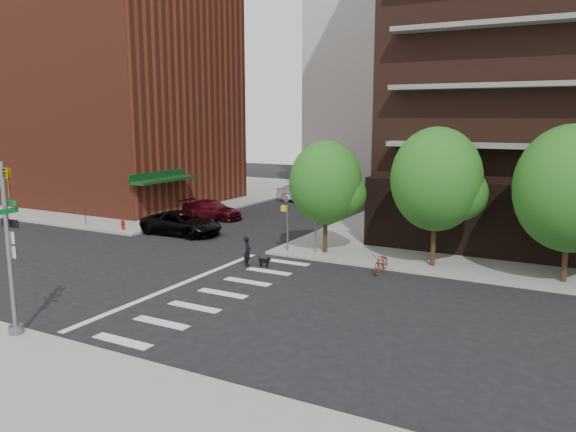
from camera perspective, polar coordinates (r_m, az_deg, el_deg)
The scene contains 17 objects.
ground at distance 26.61m, azimuth -11.99°, elevation -6.77°, with size 120.00×120.00×0.00m, color black.
sidewalk_nw at distance 59.86m, azimuth -15.42°, elevation 2.48°, with size 31.00×33.00×0.15m, color gray.
crosswalk at distance 25.29m, azimuth -8.13°, elevation -7.53°, with size 3.85×13.00×0.01m.
midrise_nw at distance 53.78m, azimuth -18.09°, elevation 12.30°, with size 21.40×15.50×20.00m.
tree_a at distance 30.76m, azimuth 3.86°, elevation 3.40°, with size 4.00×4.00×5.90m.
tree_b at distance 28.76m, azimuth 14.83°, elevation 3.62°, with size 4.50×4.50×6.65m.
tree_c at distance 28.00m, azimuth 26.84°, elevation 2.50°, with size 5.00×5.00×6.80m.
traffic_signal at distance 21.37m, azimuth -26.34°, elevation -4.28°, with size 0.90×0.75×6.00m.
pedestrian_signal at distance 31.31m, azimuth 0.57°, elevation -0.52°, with size 2.18×0.67×2.60m.
fire_hydrant at distance 39.01m, azimuth -16.42°, elevation -0.76°, with size 0.24×0.24×0.73m.
parking_meter at distance 41.46m, azimuth -19.90°, elevation 0.23°, with size 0.10×0.08×1.32m.
parked_car_black at distance 37.20m, azimuth -10.74°, elevation -0.71°, with size 5.49×2.53×1.53m, color black.
parked_car_maroon at distance 42.59m, azimuth -7.75°, elevation 0.64°, with size 4.82×1.96×1.40m, color #490912.
parked_car_silver at distance 50.21m, azimuth 1.80°, elevation 2.33°, with size 5.15×1.80×1.70m, color silver.
scooter at distance 28.15m, azimuth 9.45°, elevation -4.70°, with size 0.66×1.90×1.00m, color #9D352B.
dog_walker at distance 28.96m, azimuth -4.14°, elevation -3.60°, with size 0.37×0.57×1.55m, color black.
dog at distance 28.79m, azimuth -2.40°, elevation -4.58°, with size 0.63×0.21×0.53m.
Camera 1 is at (16.65, -19.32, 7.61)m, focal length 35.00 mm.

